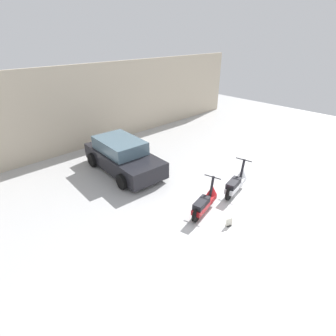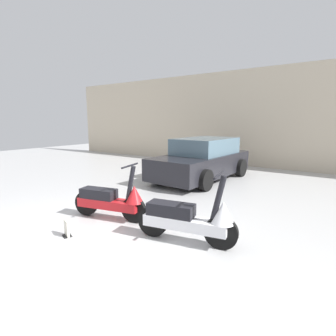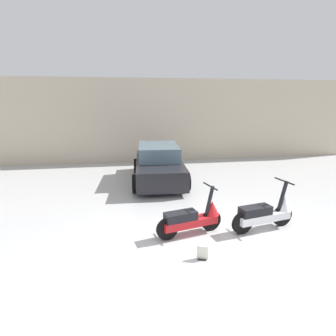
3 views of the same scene
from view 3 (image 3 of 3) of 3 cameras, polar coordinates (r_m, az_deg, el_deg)
name	(u,v)px [view 3 (image 3 of 3)]	position (r m, az deg, el deg)	size (l,w,h in m)	color
ground_plane	(223,265)	(4.94, 11.88, -19.97)	(28.00, 28.00, 0.00)	#B2B2B2
wall_back	(161,121)	(12.25, -1.61, 10.23)	(19.60, 0.12, 3.75)	beige
scooter_front_left	(193,218)	(5.64, 5.41, -10.78)	(1.47, 0.65, 1.04)	black
scooter_front_right	(266,213)	(6.21, 20.57, -9.12)	(1.54, 0.64, 1.08)	black
car_rear_left	(159,164)	(9.28, -2.06, 0.92)	(1.95, 3.79, 1.26)	black
placard_near_left_scooter	(202,253)	(4.97, 7.49, -17.93)	(0.20, 0.17, 0.26)	black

